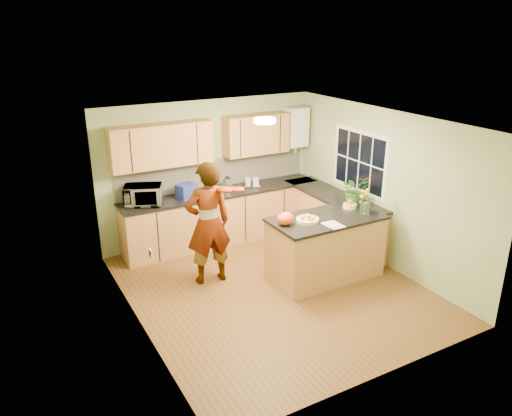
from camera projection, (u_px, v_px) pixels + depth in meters
floor at (274, 289)px, 7.42m from camera, size 4.50×4.50×0.00m
ceiling at (276, 121)px, 6.55m from camera, size 4.00×4.50×0.02m
wall_back at (209, 171)px, 8.83m from camera, size 4.00×0.02×2.50m
wall_front at (387, 278)px, 5.14m from camera, size 4.00×0.02×2.50m
wall_left at (134, 238)px, 6.08m from camera, size 0.02×4.50×2.50m
wall_right at (383, 188)px, 7.89m from camera, size 0.02×4.50×2.50m
back_counter at (223, 216)px, 8.90m from camera, size 3.64×0.62×0.94m
right_counter at (332, 220)px, 8.73m from camera, size 0.62×2.24×0.94m
splashback at (215, 173)px, 8.88m from camera, size 3.60×0.02×0.52m
upper_cabinets at (203, 140)px, 8.40m from camera, size 3.20×0.34×0.70m
boiler at (296, 127)px, 9.24m from camera, size 0.40×0.30×0.86m
window_right at (359, 161)px, 8.28m from camera, size 0.01×1.30×1.05m
light_switch at (151, 253)px, 5.57m from camera, size 0.02×0.09×0.09m
ceiling_lamp at (265, 121)px, 6.81m from camera, size 0.30×0.30×0.07m
peninsula_island at (325, 247)px, 7.62m from camera, size 1.72×0.88×0.99m
fruit_dish at (308, 218)px, 7.28m from camera, size 0.33×0.33×0.11m
orange_bowl at (350, 205)px, 7.81m from camera, size 0.21×0.21×0.12m
flower_vase at (367, 196)px, 7.48m from camera, size 0.23×0.23×0.43m
orange_bag at (286, 219)px, 7.14m from camera, size 0.29×0.27×0.19m
papers at (334, 225)px, 7.16m from camera, size 0.21×0.29×0.01m
violinist at (208, 224)px, 7.34m from camera, size 0.72×0.51×1.88m
violin at (226, 189)px, 7.05m from camera, size 0.68×0.59×0.17m
microwave at (143, 195)px, 8.04m from camera, size 0.70×0.60×0.33m
blue_box at (186, 191)px, 8.35m from camera, size 0.37×0.32×0.25m
kettle at (227, 184)px, 8.71m from camera, size 0.17×0.17×0.31m
jar_cream at (248, 182)px, 8.98m from camera, size 0.13×0.13×0.15m
jar_white at (256, 182)px, 8.94m from camera, size 0.14×0.14×0.17m
potted_plant at (355, 190)px, 8.04m from camera, size 0.48×0.43×0.48m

